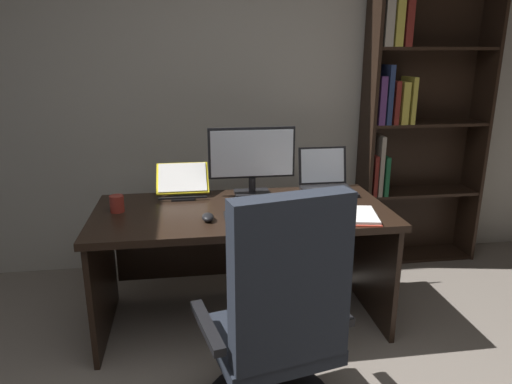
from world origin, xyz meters
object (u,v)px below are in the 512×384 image
object	(u,v)px
monitor	(252,160)
laptop	(327,183)
office_chair	(278,334)
reading_stand_with_book	(183,181)
bookshelf	(411,118)
coffee_mug	(117,204)
desk	(241,235)
computer_mouse	(208,217)
notepad	(292,207)
open_binder	(340,215)
pen	(296,206)
keyboard	(263,216)

from	to	relation	value
monitor	laptop	bearing A→B (deg)	0.92
office_chair	reading_stand_with_book	bearing A→B (deg)	95.25
monitor	office_chair	bearing A→B (deg)	-92.41
bookshelf	coffee_mug	world-z (taller)	bookshelf
desk	computer_mouse	size ratio (longest dim) A/B	16.25
notepad	open_binder	bearing A→B (deg)	-39.64
desk	monitor	bearing A→B (deg)	63.58
laptop	open_binder	world-z (taller)	laptop
notepad	coffee_mug	world-z (taller)	coffee_mug
office_chair	open_binder	bearing A→B (deg)	42.15
pen	coffee_mug	bearing A→B (deg)	175.23
desk	open_binder	world-z (taller)	open_binder
pen	desk	bearing A→B (deg)	160.18
keyboard	pen	world-z (taller)	keyboard
desk	monitor	world-z (taller)	monitor
reading_stand_with_book	coffee_mug	world-z (taller)	reading_stand_with_book
desk	pen	xyz separation A→B (m)	(0.31, -0.11, 0.21)
pen	keyboard	bearing A→B (deg)	-147.00
notepad	pen	bearing A→B (deg)	0.00
reading_stand_with_book	notepad	world-z (taller)	reading_stand_with_book
monitor	reading_stand_with_book	size ratio (longest dim) A/B	1.67
open_binder	coffee_mug	world-z (taller)	coffee_mug
bookshelf	notepad	bearing A→B (deg)	-143.80
laptop	reading_stand_with_book	world-z (taller)	laptop
keyboard	pen	distance (m)	0.25
office_chair	coffee_mug	bearing A→B (deg)	116.72
computer_mouse	open_binder	distance (m)	0.72
bookshelf	office_chair	world-z (taller)	bookshelf
desk	bookshelf	distance (m)	1.62
bookshelf	computer_mouse	world-z (taller)	bookshelf
office_chair	open_binder	size ratio (longest dim) A/B	2.45
monitor	computer_mouse	bearing A→B (deg)	-124.05
desk	computer_mouse	world-z (taller)	computer_mouse
laptop	open_binder	xyz separation A→B (m)	(-0.07, -0.50, -0.04)
reading_stand_with_book	open_binder	bearing A→B (deg)	-33.32
coffee_mug	office_chair	bearing A→B (deg)	-50.94
computer_mouse	bookshelf	bearing A→B (deg)	30.52
bookshelf	computer_mouse	distance (m)	1.85
laptop	pen	size ratio (longest dim) A/B	2.31
coffee_mug	open_binder	bearing A→B (deg)	-12.59
reading_stand_with_book	coffee_mug	size ratio (longest dim) A/B	3.40
office_chair	coffee_mug	world-z (taller)	office_chair
desk	laptop	bearing A→B (deg)	19.12
bookshelf	pen	size ratio (longest dim) A/B	15.44
desk	open_binder	size ratio (longest dim) A/B	3.75
desk	notepad	world-z (taller)	notepad
keyboard	pen	size ratio (longest dim) A/B	3.00
laptop	pen	bearing A→B (deg)	-131.41
keyboard	reading_stand_with_book	world-z (taller)	reading_stand_with_book
office_chair	monitor	size ratio (longest dim) A/B	2.03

